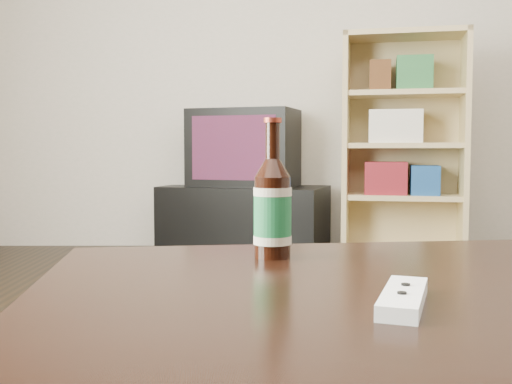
{
  "coord_description": "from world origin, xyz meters",
  "views": [
    {
      "loc": [
        -0.42,
        -1.3,
        0.69
      ],
      "look_at": [
        -0.42,
        -0.22,
        0.61
      ],
      "focal_mm": 42.0,
      "sensor_mm": 36.0,
      "label": 1
    }
  ],
  "objects_px": {
    "tv": "(244,148)",
    "beer_bottle": "(273,209)",
    "bookshelf": "(402,141)",
    "coffee_table": "(481,324)",
    "tv_stand": "(244,218)",
    "remote": "(403,298)"
  },
  "relations": [
    {
      "from": "tv",
      "to": "beer_bottle",
      "type": "distance_m",
      "value": 3.05
    },
    {
      "from": "bookshelf",
      "to": "beer_bottle",
      "type": "bearing_deg",
      "value": -96.32
    },
    {
      "from": "tv",
      "to": "coffee_table",
      "type": "bearing_deg",
      "value": -64.63
    },
    {
      "from": "tv_stand",
      "to": "bookshelf",
      "type": "height_order",
      "value": "bookshelf"
    },
    {
      "from": "bookshelf",
      "to": "remote",
      "type": "bearing_deg",
      "value": -91.88
    },
    {
      "from": "coffee_table",
      "to": "beer_bottle",
      "type": "height_order",
      "value": "beer_bottle"
    },
    {
      "from": "tv_stand",
      "to": "remote",
      "type": "bearing_deg",
      "value": -67.49
    },
    {
      "from": "tv",
      "to": "coffee_table",
      "type": "height_order",
      "value": "tv"
    },
    {
      "from": "bookshelf",
      "to": "remote",
      "type": "height_order",
      "value": "bookshelf"
    },
    {
      "from": "tv_stand",
      "to": "remote",
      "type": "height_order",
      "value": "remote"
    },
    {
      "from": "beer_bottle",
      "to": "coffee_table",
      "type": "bearing_deg",
      "value": -32.98
    },
    {
      "from": "bookshelf",
      "to": "tv",
      "type": "bearing_deg",
      "value": -179.8
    },
    {
      "from": "coffee_table",
      "to": "remote",
      "type": "xyz_separation_m",
      "value": [
        -0.15,
        -0.14,
        0.08
      ]
    },
    {
      "from": "tv_stand",
      "to": "coffee_table",
      "type": "height_order",
      "value": "coffee_table"
    },
    {
      "from": "tv",
      "to": "beer_bottle",
      "type": "xyz_separation_m",
      "value": [
        0.1,
        -3.04,
        -0.12
      ]
    },
    {
      "from": "tv",
      "to": "coffee_table",
      "type": "xyz_separation_m",
      "value": [
        0.41,
        -3.24,
        -0.28
      ]
    },
    {
      "from": "tv_stand",
      "to": "coffee_table",
      "type": "xyz_separation_m",
      "value": [
        0.41,
        -3.24,
        0.21
      ]
    },
    {
      "from": "beer_bottle",
      "to": "remote",
      "type": "bearing_deg",
      "value": -65.64
    },
    {
      "from": "coffee_table",
      "to": "remote",
      "type": "relative_size",
      "value": 7.7
    },
    {
      "from": "tv",
      "to": "remote",
      "type": "distance_m",
      "value": 3.4
    },
    {
      "from": "bookshelf",
      "to": "beer_bottle",
      "type": "distance_m",
      "value": 2.98
    },
    {
      "from": "tv_stand",
      "to": "tv",
      "type": "distance_m",
      "value": 0.48
    }
  ]
}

